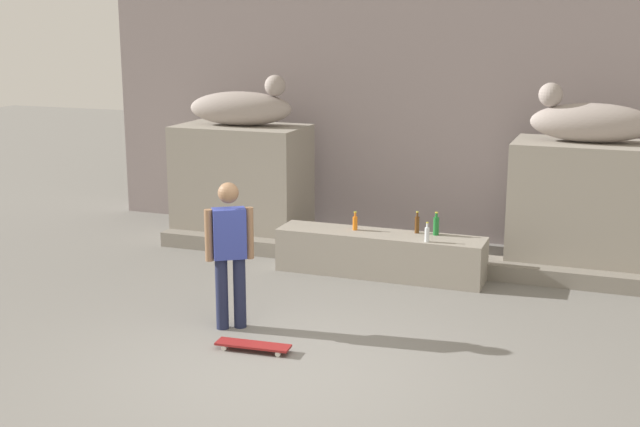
# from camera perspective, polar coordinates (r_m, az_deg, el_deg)

# --- Properties ---
(ground_plane) EXTENTS (40.00, 40.00, 0.00)m
(ground_plane) POSITION_cam_1_polar(r_m,az_deg,el_deg) (8.57, -2.44, -10.44)
(ground_plane) COLOR slate
(facade_wall) EXTENTS (10.73, 0.60, 5.08)m
(facade_wall) POSITION_cam_1_polar(r_m,az_deg,el_deg) (13.45, 7.24, 9.26)
(facade_wall) COLOR gray
(facade_wall) RESTS_ON ground_plane
(pedestal_left) EXTENTS (1.98, 1.15, 1.80)m
(pedestal_left) POSITION_cam_1_polar(r_m,az_deg,el_deg) (13.21, -5.27, 2.05)
(pedestal_left) COLOR gray
(pedestal_left) RESTS_ON ground_plane
(pedestal_right) EXTENTS (1.98, 1.15, 1.80)m
(pedestal_right) POSITION_cam_1_polar(r_m,az_deg,el_deg) (11.96, 17.48, 0.33)
(pedestal_right) COLOR gray
(pedestal_right) RESTS_ON ground_plane
(statue_reclining_left) EXTENTS (1.66, 0.78, 0.78)m
(statue_reclining_left) POSITION_cam_1_polar(r_m,az_deg,el_deg) (13.03, -5.23, 7.16)
(statue_reclining_left) COLOR #A3968F
(statue_reclining_left) RESTS_ON pedestal_left
(statue_reclining_right) EXTENTS (1.63, 0.66, 0.78)m
(statue_reclining_right) POSITION_cam_1_polar(r_m,az_deg,el_deg) (11.77, 17.70, 5.96)
(statue_reclining_right) COLOR #A3968F
(statue_reclining_right) RESTS_ON pedestal_right
(ledge_block) EXTENTS (2.82, 0.61, 0.59)m
(ledge_block) POSITION_cam_1_polar(r_m,az_deg,el_deg) (11.46, 4.06, -2.76)
(ledge_block) COLOR gray
(ledge_block) RESTS_ON ground_plane
(skater) EXTENTS (0.47, 0.36, 1.67)m
(skater) POSITION_cam_1_polar(r_m,az_deg,el_deg) (9.40, -6.11, -2.39)
(skater) COLOR #1E233F
(skater) RESTS_ON ground_plane
(skateboard) EXTENTS (0.81, 0.26, 0.08)m
(skateboard) POSITION_cam_1_polar(r_m,az_deg,el_deg) (9.00, -4.53, -8.84)
(skateboard) COLOR maroon
(skateboard) RESTS_ON ground_plane
(bottle_brown) EXTENTS (0.06, 0.06, 0.30)m
(bottle_brown) POSITION_cam_1_polar(r_m,az_deg,el_deg) (11.41, 6.56, -0.72)
(bottle_brown) COLOR #593314
(bottle_brown) RESTS_ON ledge_block
(bottle_clear) EXTENTS (0.06, 0.06, 0.26)m
(bottle_clear) POSITION_cam_1_polar(r_m,az_deg,el_deg) (10.99, 7.23, -1.38)
(bottle_clear) COLOR silver
(bottle_clear) RESTS_ON ledge_block
(bottle_orange) EXTENTS (0.07, 0.07, 0.26)m
(bottle_orange) POSITION_cam_1_polar(r_m,az_deg,el_deg) (11.52, 2.38, -0.62)
(bottle_orange) COLOR orange
(bottle_orange) RESTS_ON ledge_block
(bottle_green) EXTENTS (0.08, 0.08, 0.31)m
(bottle_green) POSITION_cam_1_polar(r_m,az_deg,el_deg) (11.34, 7.83, -0.81)
(bottle_green) COLOR #1E722D
(bottle_green) RESTS_ON ledge_block
(stair_step) EXTENTS (7.10, 0.50, 0.22)m
(stair_step) POSITION_cam_1_polar(r_m,az_deg,el_deg) (11.97, 4.72, -2.99)
(stair_step) COLOR gray
(stair_step) RESTS_ON ground_plane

